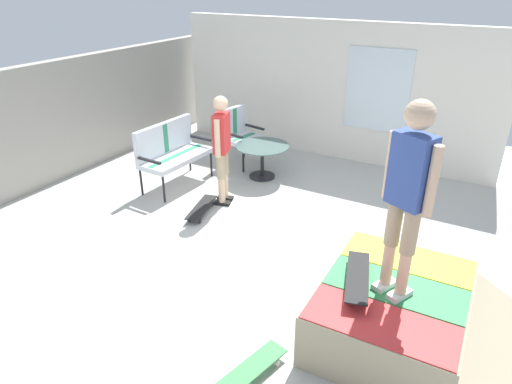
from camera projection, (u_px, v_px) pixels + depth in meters
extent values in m
cube|color=beige|center=(247.00, 259.00, 5.62)|extent=(12.00, 12.00, 0.10)
cube|color=#9E998E|center=(23.00, 131.00, 6.97)|extent=(9.00, 0.20, 1.91)
cube|color=white|center=(330.00, 90.00, 8.26)|extent=(0.20, 6.00, 2.44)
cube|color=silver|center=(377.00, 90.00, 7.72)|extent=(0.03, 1.10, 1.40)
cube|color=tan|center=(392.00, 312.00, 4.26)|extent=(1.63, 1.31, 0.56)
cube|color=red|center=(380.00, 323.00, 3.71)|extent=(0.54, 1.25, 0.01)
cube|color=#338C4C|center=(396.00, 287.00, 4.13)|extent=(0.54, 1.25, 0.01)
cube|color=yellow|center=(408.00, 258.00, 4.55)|extent=(0.54, 1.25, 0.01)
cylinder|color=#B2B2B7|center=(331.00, 271.00, 4.41)|extent=(1.54, 0.08, 0.05)
cube|color=tan|center=(508.00, 352.00, 3.84)|extent=(1.58, 0.82, 0.46)
cylinder|color=black|center=(164.00, 189.00, 6.82)|extent=(0.04, 0.04, 0.44)
cylinder|color=black|center=(211.00, 164.00, 7.71)|extent=(0.04, 0.04, 0.44)
cylinder|color=black|center=(141.00, 182.00, 7.04)|extent=(0.04, 0.04, 0.44)
cylinder|color=black|center=(190.00, 159.00, 7.93)|extent=(0.04, 0.04, 0.44)
cube|color=silver|center=(177.00, 158.00, 7.26)|extent=(1.27, 0.61, 0.08)
cube|color=#338C66|center=(176.00, 155.00, 7.24)|extent=(1.21, 0.16, 0.00)
cube|color=silver|center=(164.00, 138.00, 7.25)|extent=(1.25, 0.14, 0.50)
cube|color=#338C66|center=(164.00, 138.00, 7.25)|extent=(0.10, 0.09, 0.46)
cube|color=black|center=(149.00, 160.00, 6.73)|extent=(0.06, 0.47, 0.04)
cube|color=black|center=(200.00, 138.00, 7.65)|extent=(0.06, 0.47, 0.04)
cylinder|color=black|center=(243.00, 160.00, 7.87)|extent=(0.04, 0.04, 0.44)
cylinder|color=black|center=(263.00, 152.00, 8.24)|extent=(0.04, 0.04, 0.44)
cylinder|color=black|center=(224.00, 154.00, 8.14)|extent=(0.04, 0.04, 0.44)
cylinder|color=black|center=(244.00, 146.00, 8.51)|extent=(0.04, 0.04, 0.44)
cube|color=silver|center=(243.00, 139.00, 8.08)|extent=(0.71, 0.65, 0.08)
cube|color=#338C66|center=(243.00, 137.00, 8.06)|extent=(0.59, 0.21, 0.00)
cube|color=silver|center=(233.00, 121.00, 8.09)|extent=(0.62, 0.19, 0.50)
cube|color=#338C66|center=(233.00, 121.00, 8.09)|extent=(0.11, 0.10, 0.46)
cube|color=black|center=(232.00, 135.00, 7.81)|extent=(0.13, 0.47, 0.04)
cube|color=black|center=(254.00, 127.00, 8.21)|extent=(0.13, 0.47, 0.04)
cylinder|color=black|center=(262.00, 162.00, 7.65)|extent=(0.06, 0.06, 0.55)
cylinder|color=black|center=(262.00, 176.00, 7.76)|extent=(0.44, 0.44, 0.03)
cylinder|color=#4C6660|center=(262.00, 146.00, 7.53)|extent=(0.90, 0.90, 0.02)
cube|color=black|center=(222.00, 203.00, 6.83)|extent=(0.18, 0.26, 0.05)
cylinder|color=beige|center=(222.00, 190.00, 6.74)|extent=(0.10, 0.10, 0.38)
cylinder|color=tan|center=(221.00, 166.00, 6.57)|extent=(0.13, 0.13, 0.38)
cube|color=black|center=(225.00, 198.00, 6.98)|extent=(0.18, 0.26, 0.05)
cylinder|color=beige|center=(225.00, 185.00, 6.88)|extent=(0.10, 0.10, 0.38)
cylinder|color=tan|center=(224.00, 162.00, 6.72)|extent=(0.13, 0.13, 0.38)
cube|color=red|center=(221.00, 133.00, 6.44)|extent=(0.36, 0.27, 0.57)
sphere|color=beige|center=(220.00, 104.00, 6.25)|extent=(0.22, 0.22, 0.22)
cylinder|color=beige|center=(217.00, 139.00, 6.27)|extent=(0.08, 0.08, 0.54)
cylinder|color=beige|center=(225.00, 130.00, 6.62)|extent=(0.08, 0.08, 0.54)
cube|color=silver|center=(384.00, 284.00, 4.12)|extent=(0.26, 0.20, 0.05)
cylinder|color=beige|center=(388.00, 263.00, 4.02)|extent=(0.10, 0.10, 0.41)
cylinder|color=tan|center=(394.00, 223.00, 3.84)|extent=(0.13, 0.13, 0.41)
cube|color=silver|center=(400.00, 294.00, 3.99)|extent=(0.26, 0.20, 0.05)
cylinder|color=beige|center=(403.00, 273.00, 3.89)|extent=(0.10, 0.10, 0.41)
cylinder|color=tan|center=(410.00, 231.00, 3.71)|extent=(0.13, 0.13, 0.41)
cube|color=#334C99|center=(411.00, 171.00, 3.55)|extent=(0.30, 0.37, 0.61)
sphere|color=beige|center=(420.00, 115.00, 3.36)|extent=(0.23, 0.23, 0.23)
cylinder|color=beige|center=(391.00, 165.00, 3.71)|extent=(0.08, 0.08, 0.58)
cylinder|color=beige|center=(433.00, 182.00, 3.42)|extent=(0.08, 0.08, 0.58)
cube|color=black|center=(201.00, 207.00, 6.56)|extent=(0.82, 0.39, 0.02)
cylinder|color=#333333|center=(214.00, 203.00, 6.81)|extent=(0.06, 0.04, 0.06)
cylinder|color=#333333|center=(204.00, 202.00, 6.85)|extent=(0.06, 0.04, 0.06)
cylinder|color=#333333|center=(200.00, 221.00, 6.33)|extent=(0.06, 0.04, 0.06)
cylinder|color=#333333|center=(189.00, 220.00, 6.36)|extent=(0.06, 0.04, 0.06)
cube|color=#3F8C4C|center=(249.00, 370.00, 3.86)|extent=(0.82, 0.38, 0.02)
cylinder|color=silver|center=(277.00, 363.00, 4.02)|extent=(0.06, 0.04, 0.06)
cylinder|color=silver|center=(264.00, 353.00, 4.12)|extent=(0.06, 0.04, 0.06)
cube|color=black|center=(358.00, 276.00, 4.12)|extent=(0.82, 0.42, 0.01)
cylinder|color=silver|center=(366.00, 266.00, 4.37)|extent=(0.06, 0.04, 0.06)
cylinder|color=silver|center=(350.00, 264.00, 4.41)|extent=(0.06, 0.04, 0.06)
cylinder|color=silver|center=(365.00, 303.00, 3.88)|extent=(0.06, 0.04, 0.06)
cylinder|color=silver|center=(346.00, 300.00, 3.92)|extent=(0.06, 0.04, 0.06)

